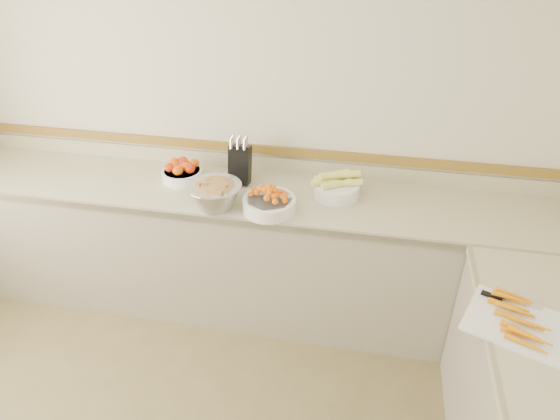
% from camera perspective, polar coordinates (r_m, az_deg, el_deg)
% --- Properties ---
extents(back_wall, '(4.00, 0.00, 4.00)m').
position_cam_1_polar(back_wall, '(3.23, -3.92, 11.19)').
color(back_wall, beige).
rests_on(back_wall, ground_plane).
extents(counter_back, '(4.00, 0.65, 1.08)m').
position_cam_1_polar(counter_back, '(3.36, -4.79, -4.43)').
color(counter_back, '#BCB388').
rests_on(counter_back, ground_plane).
extents(knife_block, '(0.13, 0.16, 0.32)m').
position_cam_1_polar(knife_block, '(3.16, -4.61, 5.31)').
color(knife_block, black).
rests_on(knife_block, counter_back).
extents(tomato_bowl, '(0.26, 0.26, 0.13)m').
position_cam_1_polar(tomato_bowl, '(3.27, -11.12, 4.35)').
color(tomato_bowl, white).
rests_on(tomato_bowl, counter_back).
extents(cherry_tomato_bowl, '(0.31, 0.31, 0.17)m').
position_cam_1_polar(cherry_tomato_bowl, '(2.88, -1.28, 0.89)').
color(cherry_tomato_bowl, white).
rests_on(cherry_tomato_bowl, counter_back).
extents(corn_bowl, '(0.31, 0.28, 0.17)m').
position_cam_1_polar(corn_bowl, '(3.04, 6.50, 2.68)').
color(corn_bowl, white).
rests_on(corn_bowl, counter_back).
extents(rhubarb_bowl, '(0.32, 0.32, 0.18)m').
position_cam_1_polar(rhubarb_bowl, '(2.92, -7.43, 1.90)').
color(rhubarb_bowl, '#B2B2BA').
rests_on(rhubarb_bowl, counter_back).
extents(cutting_board, '(0.52, 0.46, 0.06)m').
position_cam_1_polar(cutting_board, '(2.39, 25.67, -11.34)').
color(cutting_board, white).
rests_on(cutting_board, counter_right).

